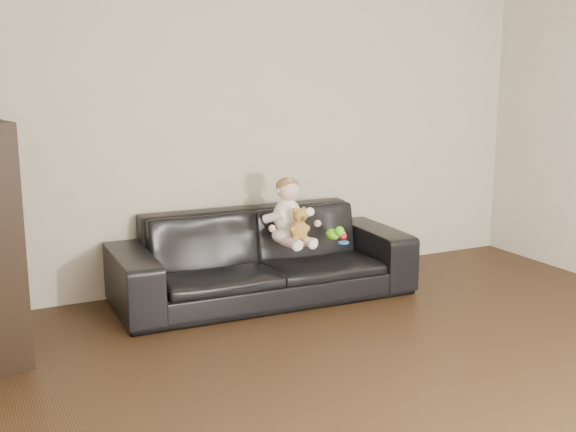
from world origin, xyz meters
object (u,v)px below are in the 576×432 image
baby (289,215)px  teddy_bear (299,225)px  toy_rattle (343,236)px  sofa (263,256)px  toy_blue_disc (344,242)px  toy_green (333,234)px

baby → teddy_bear: baby is taller
toy_rattle → teddy_bear: bearing=-168.6°
sofa → toy_rattle: sofa is taller
sofa → toy_rattle: 0.65m
sofa → toy_blue_disc: 0.64m
teddy_bear → toy_green: (0.36, 0.13, -0.14)m
teddy_bear → toy_rattle: 0.47m
sofa → toy_rattle: size_ratio=36.03×
baby → toy_rattle: (0.44, -0.07, -0.20)m
baby → toy_blue_disc: baby is taller
sofa → teddy_bear: 0.44m
baby → toy_blue_disc: bearing=-35.8°
teddy_bear → toy_rattle: (0.43, 0.09, -0.15)m
sofa → baby: size_ratio=4.47×
baby → toy_blue_disc: 0.48m
baby → teddy_bear: bearing=-99.7°
baby → toy_blue_disc: size_ratio=6.02×
sofa → toy_rattle: bearing=-16.1°
teddy_bear → toy_blue_disc: bearing=-18.3°
sofa → toy_green: 0.58m
sofa → baby: bearing=-35.6°
toy_green → toy_blue_disc: 0.14m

